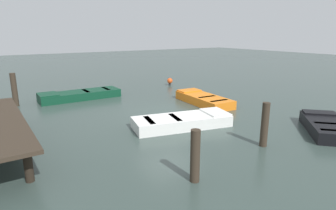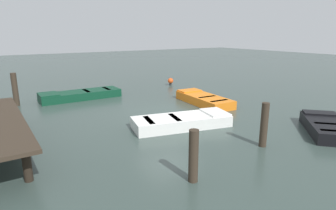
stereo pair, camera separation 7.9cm
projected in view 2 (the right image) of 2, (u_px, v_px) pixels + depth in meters
The scene contains 9 objects.
ground_plane at pixel (168, 113), 12.31m from camera, with size 80.00×80.00×0.00m, color #33423D.
rowboat_black at pixel (327, 127), 9.82m from camera, with size 2.79×2.82×0.46m.
rowboat_white at pixel (182, 121), 10.45m from camera, with size 2.05×3.76×0.46m.
rowboat_orange at pixel (204, 99), 13.87m from camera, with size 3.40×1.46×0.46m.
rowboat_dark_green at pixel (80, 95), 14.86m from camera, with size 1.29×4.07×0.46m.
mooring_piling_far_left at pixel (15, 89), 13.33m from camera, with size 0.26×0.26×1.57m, color #33281E.
mooring_piling_mid_right at pixel (193, 156), 6.50m from camera, with size 0.23×0.23×1.27m, color #33281E.
mooring_piling_mid_left at pixel (264, 125), 8.54m from camera, with size 0.23×0.23×1.37m, color #33281E.
marker_buoy at pixel (171, 81), 18.67m from camera, with size 0.36×0.36×0.48m.
Camera 2 is at (-9.98, 6.37, 3.39)m, focal length 30.32 mm.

